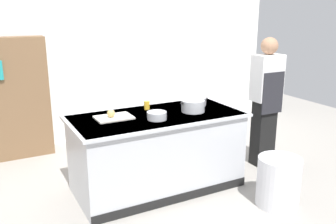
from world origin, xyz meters
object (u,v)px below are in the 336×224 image
(person_chef, at_px, (266,99))
(bookshelf, at_px, (8,99))
(mixing_bowl, at_px, (157,116))
(stock_pot, at_px, (193,106))
(juice_cup, at_px, (146,105))
(sauce_pan, at_px, (199,102))
(trash_bin, at_px, (278,182))
(onion, at_px, (111,113))

(person_chef, distance_m, bookshelf, 3.52)
(mixing_bowl, xyz_separation_m, bookshelf, (-1.34, 1.96, -0.09))
(stock_pot, height_order, bookshelf, bookshelf)
(mixing_bowl, xyz_separation_m, person_chef, (1.65, 0.11, -0.03))
(stock_pot, distance_m, juice_cup, 0.56)
(sauce_pan, relative_size, trash_bin, 0.43)
(person_chef, xyz_separation_m, bookshelf, (-2.99, 1.85, -0.06))
(mixing_bowl, relative_size, bookshelf, 0.13)
(mixing_bowl, bearing_deg, juice_cup, 80.11)
(sauce_pan, distance_m, person_chef, 0.94)
(onion, distance_m, trash_bin, 1.96)
(mixing_bowl, bearing_deg, trash_bin, -38.18)
(stock_pot, xyz_separation_m, trash_bin, (0.53, -0.91, -0.70))
(juice_cup, bearing_deg, onion, -159.95)
(juice_cup, xyz_separation_m, person_chef, (1.58, -0.33, -0.04))
(onion, height_order, mixing_bowl, onion)
(trash_bin, bearing_deg, sauce_pan, 105.61)
(onion, height_order, juice_cup, onion)
(sauce_pan, distance_m, juice_cup, 0.68)
(stock_pot, bearing_deg, mixing_bowl, -170.26)
(mixing_bowl, distance_m, bookshelf, 2.38)
(bookshelf, bearing_deg, person_chef, -31.76)
(juice_cup, bearing_deg, bookshelf, 132.81)
(mixing_bowl, height_order, bookshelf, bookshelf)
(stock_pot, height_order, sauce_pan, stock_pot)
(juice_cup, xyz_separation_m, bookshelf, (-1.42, 1.53, -0.10))
(sauce_pan, bearing_deg, trash_bin, -74.39)
(person_chef, bearing_deg, bookshelf, 69.26)
(person_chef, bearing_deg, sauce_pan, 89.70)
(sauce_pan, bearing_deg, onion, -177.81)
(person_chef, bearing_deg, stock_pot, 102.00)
(mixing_bowl, distance_m, trash_bin, 1.49)
(sauce_pan, xyz_separation_m, juice_cup, (-0.66, 0.14, 0.00))
(trash_bin, xyz_separation_m, person_chef, (0.61, 0.93, 0.64))
(mixing_bowl, distance_m, person_chef, 1.66)
(onion, distance_m, bookshelf, 1.94)
(sauce_pan, distance_m, bookshelf, 2.67)
(stock_pot, relative_size, bookshelf, 0.20)
(stock_pot, relative_size, person_chef, 0.20)
(onion, distance_m, juice_cup, 0.54)
(onion, bearing_deg, bookshelf, 117.82)
(trash_bin, relative_size, person_chef, 0.32)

